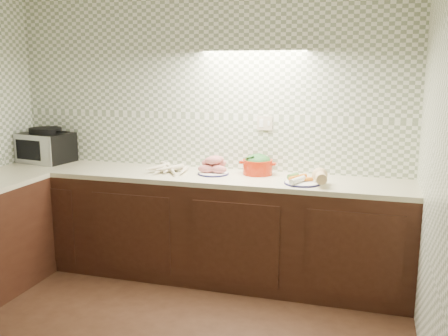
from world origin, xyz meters
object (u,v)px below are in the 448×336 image
(toaster_oven, at_px, (46,146))
(dutch_oven, at_px, (258,164))
(parsnip_pile, at_px, (171,169))
(sweet_potato_plate, at_px, (213,167))
(veg_plate, at_px, (310,178))
(onion_bowl, at_px, (216,167))

(toaster_oven, relative_size, dutch_oven, 1.63)
(dutch_oven, bearing_deg, parsnip_pile, -165.21)
(sweet_potato_plate, relative_size, dutch_oven, 0.84)
(parsnip_pile, distance_m, dutch_oven, 0.74)
(sweet_potato_plate, xyz_separation_m, dutch_oven, (0.36, 0.10, 0.02))
(parsnip_pile, xyz_separation_m, veg_plate, (1.20, -0.09, 0.01))
(sweet_potato_plate, bearing_deg, toaster_oven, 177.28)
(veg_plate, bearing_deg, onion_bowl, 163.62)
(parsnip_pile, relative_size, sweet_potato_plate, 1.80)
(onion_bowl, relative_size, veg_plate, 0.40)
(parsnip_pile, relative_size, onion_bowl, 3.52)
(toaster_oven, relative_size, sweet_potato_plate, 1.94)
(veg_plate, bearing_deg, parsnip_pile, 175.90)
(parsnip_pile, height_order, onion_bowl, onion_bowl)
(sweet_potato_plate, bearing_deg, onion_bowl, 95.45)
(toaster_oven, xyz_separation_m, dutch_oven, (2.06, 0.02, -0.07))
(toaster_oven, distance_m, veg_plate, 2.54)
(onion_bowl, distance_m, veg_plate, 0.87)
(toaster_oven, height_order, dutch_oven, toaster_oven)
(sweet_potato_plate, xyz_separation_m, veg_plate, (0.83, -0.13, -0.02))
(toaster_oven, xyz_separation_m, onion_bowl, (1.69, 0.03, -0.12))
(parsnip_pile, distance_m, sweet_potato_plate, 0.37)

